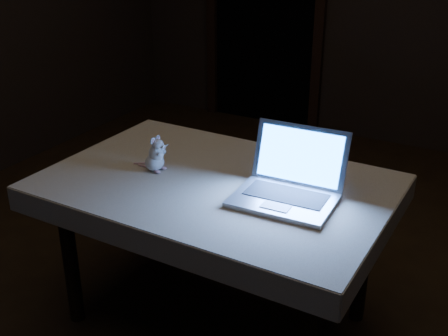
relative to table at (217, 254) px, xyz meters
The scene contains 5 objects.
floor 0.36m from the table, 20.13° to the left, with size 5.00×5.00×0.00m, color black.
table is the anchor object (origin of this frame).
tablecloth 0.31m from the table, 148.00° to the right, with size 1.37×0.92×0.10m, color beige, non-canonical shape.
laptop 0.57m from the table, ahead, with size 0.37×0.33×0.25m, color #A6A6AB, non-canonical shape.
plush_mouse 0.51m from the table, behind, with size 0.11×0.11×0.15m, color silver, non-canonical shape.
Camera 1 is at (0.90, -1.80, 1.66)m, focal length 45.00 mm.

